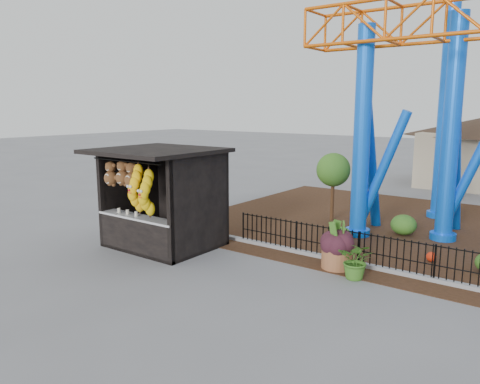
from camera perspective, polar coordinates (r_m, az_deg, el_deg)
The scene contains 9 objects.
ground at distance 12.54m, azimuth -3.38°, elevation -10.13°, with size 120.00×120.00×0.00m, color slate.
mulch_bed at distance 17.89m, azimuth 24.05°, elevation -4.74°, with size 18.00×12.00×0.02m, color #331E11.
curb at distance 13.22m, azimuth 19.12°, elevation -9.34°, with size 18.00×0.18×0.12m, color gray.
prize_booth at distance 14.75m, azimuth -10.10°, elevation -0.95°, with size 3.50×3.40×3.12m.
picket_fence at distance 12.86m, azimuth 23.08°, elevation -8.08°, with size 12.20×0.06×1.00m, color black, non-canonical shape.
terracotta_planter at distance 13.22m, azimuth 11.69°, elevation -7.85°, with size 0.82×0.82×0.61m, color #955936.
planter_foliage at distance 13.04m, azimuth 11.79°, elevation -5.24°, with size 0.70×0.70×0.64m, color #30131C.
potted_plant at distance 12.49m, azimuth 14.04°, elevation -8.09°, with size 0.90×0.78×1.00m, color #275418.
landscaping at distance 15.59m, azimuth 23.15°, elevation -5.70°, with size 8.92×3.79×0.70m.
Camera 1 is at (7.60, -8.96, 4.38)m, focal length 35.00 mm.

